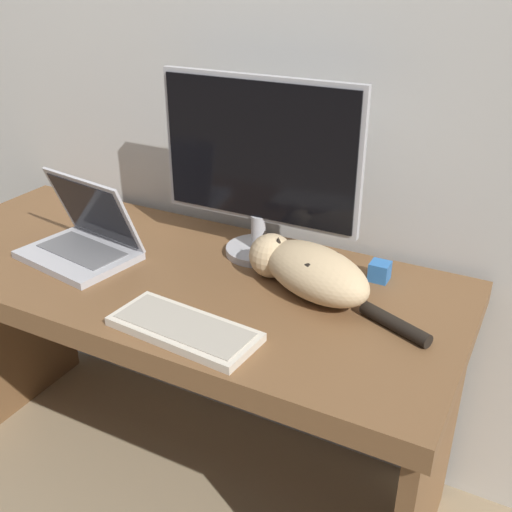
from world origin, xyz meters
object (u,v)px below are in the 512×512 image
at_px(monitor, 259,163).
at_px(laptop, 83,241).
at_px(external_keyboard, 184,329).
at_px(cat, 309,269).

height_order(monitor, laptop, monitor).
relative_size(external_keyboard, cat, 0.70).
xyz_separation_m(laptop, external_keyboard, (0.46, -0.19, -0.03)).
distance_m(monitor, external_keyboard, 0.50).
relative_size(monitor, cat, 1.12).
bearing_deg(external_keyboard, cat, 64.73).
bearing_deg(monitor, external_keyboard, -85.07).
relative_size(monitor, external_keyboard, 1.61).
height_order(external_keyboard, cat, cat).
bearing_deg(monitor, laptop, -150.54).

